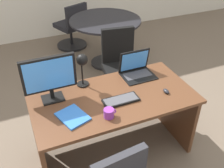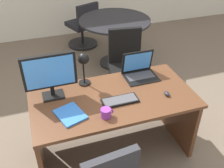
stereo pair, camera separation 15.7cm
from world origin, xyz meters
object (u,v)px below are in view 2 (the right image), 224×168
(coffee_mug, at_px, (106,113))
(meeting_table, at_px, (115,31))
(monitor, at_px, (50,73))
(laptop, at_px, (139,68))
(mouse, at_px, (167,94))
(book, at_px, (70,114))
(desk_lamp, at_px, (84,63))
(meeting_chair_near, at_px, (126,71))
(desk, at_px, (112,112))
(keyboard, at_px, (120,100))
(meeting_chair_far, at_px, (83,29))

(coffee_mug, xyz_separation_m, meeting_table, (0.79, 2.07, -0.20))
(monitor, xyz_separation_m, laptop, (0.91, 0.10, -0.18))
(mouse, xyz_separation_m, meeting_table, (0.16, 1.96, -0.18))
(book, bearing_deg, desk_lamp, 60.56)
(meeting_chair_near, bearing_deg, meeting_table, 81.37)
(coffee_mug, relative_size, meeting_chair_near, 0.12)
(monitor, distance_m, book, 0.42)
(desk, bearing_deg, keyboard, -75.52)
(mouse, distance_m, desk_lamp, 0.84)
(laptop, relative_size, meeting_chair_far, 0.40)
(meeting_chair_near, height_order, meeting_chair_far, meeting_chair_near)
(monitor, height_order, coffee_mug, monitor)
(laptop, distance_m, desk_lamp, 0.61)
(meeting_table, bearing_deg, laptop, -99.76)
(desk, xyz_separation_m, meeting_chair_far, (0.32, 2.61, -0.17))
(desk, xyz_separation_m, mouse, (0.49, -0.19, 0.25))
(coffee_mug, bearing_deg, book, 158.04)
(desk, distance_m, coffee_mug, 0.43)
(monitor, bearing_deg, mouse, -17.80)
(meeting_chair_far, bearing_deg, desk_lamp, -102.42)
(keyboard, relative_size, book, 1.07)
(desk, relative_size, laptop, 4.56)
(meeting_table, height_order, meeting_chair_far, meeting_chair_far)
(book, relative_size, meeting_chair_far, 0.37)
(keyboard, xyz_separation_m, meeting_chair_near, (0.48, 1.04, -0.38))
(coffee_mug, bearing_deg, mouse, 9.54)
(monitor, height_order, laptop, monitor)
(book, distance_m, meeting_chair_far, 2.92)
(meeting_chair_near, bearing_deg, laptop, -101.24)
(meeting_chair_near, bearing_deg, keyboard, -114.68)
(laptop, height_order, meeting_chair_near, laptop)
(book, xyz_separation_m, coffee_mug, (0.29, -0.12, 0.03))
(monitor, bearing_deg, meeting_table, 54.21)
(keyboard, distance_m, desk_lamp, 0.50)
(coffee_mug, distance_m, meeting_chair_far, 2.98)
(meeting_table, bearing_deg, meeting_chair_far, 111.27)
(mouse, bearing_deg, desk_lamp, 148.92)
(mouse, bearing_deg, desk, 158.92)
(desk, distance_m, mouse, 0.58)
(keyboard, relative_size, coffee_mug, 2.97)
(keyboard, bearing_deg, meeting_chair_far, 84.08)
(desk, xyz_separation_m, meeting_table, (0.64, 1.78, 0.07))
(meeting_table, relative_size, meeting_chair_near, 1.20)
(desk_lamp, height_order, meeting_chair_near, desk_lamp)
(desk, distance_m, monitor, 0.74)
(laptop, height_order, desk_lamp, desk_lamp)
(laptop, distance_m, coffee_mug, 0.75)
(laptop, xyz_separation_m, meeting_chair_far, (-0.06, 2.37, -0.48))
(desk_lamp, xyz_separation_m, meeting_chair_far, (0.52, 2.38, -0.65))
(monitor, relative_size, keyboard, 1.42)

